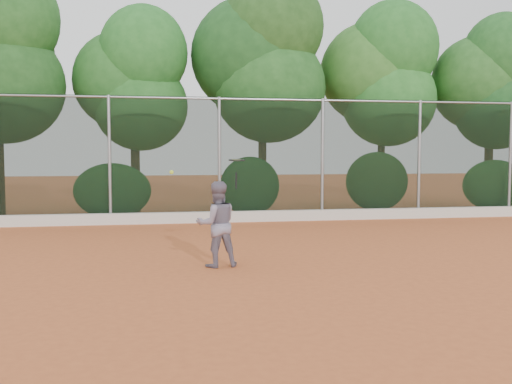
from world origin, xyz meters
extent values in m
plane|color=#C05B2D|center=(0.00, 0.00, 0.00)|extent=(80.00, 80.00, 0.00)
cube|color=beige|center=(0.00, 6.82, 0.15)|extent=(24.00, 0.20, 0.30)
imported|color=slate|center=(-0.74, 0.65, 0.73)|extent=(0.78, 0.65, 1.46)
cube|color=black|center=(0.00, 7.00, 1.75)|extent=(24.00, 0.01, 3.50)
cylinder|color=gray|center=(0.00, 7.00, 3.45)|extent=(24.00, 0.06, 0.06)
cylinder|color=gray|center=(-3.00, 7.00, 1.75)|extent=(0.09, 0.09, 3.50)
cylinder|color=gray|center=(0.00, 7.00, 1.75)|extent=(0.09, 0.09, 3.50)
cylinder|color=gray|center=(3.00, 7.00, 1.75)|extent=(0.09, 0.09, 3.50)
cylinder|color=gray|center=(6.00, 7.00, 1.75)|extent=(0.09, 0.09, 3.50)
cylinder|color=gray|center=(9.00, 7.00, 1.75)|extent=(0.09, 0.09, 3.50)
cylinder|color=#3F2718|center=(-6.30, 8.90, 1.45)|extent=(0.24, 0.24, 2.90)
ellipsoid|color=#2C6325|center=(-6.10, 8.80, 3.90)|extent=(3.50, 2.90, 3.40)
ellipsoid|color=#32732C|center=(-6.00, 8.70, 5.80)|extent=(3.10, 2.60, 3.20)
cylinder|color=#462D1B|center=(-2.40, 9.30, 1.20)|extent=(0.28, 0.28, 2.40)
ellipsoid|color=#20581E|center=(-2.20, 9.20, 3.40)|extent=(2.90, 2.40, 2.80)
ellipsoid|color=#1F551D|center=(-2.70, 9.50, 4.20)|extent=(3.20, 2.70, 3.10)
ellipsoid|color=#205E21|center=(-2.10, 9.00, 5.00)|extent=(2.70, 2.30, 2.90)
cylinder|color=#402818|center=(1.60, 9.00, 1.50)|extent=(0.26, 0.26, 3.00)
ellipsoid|color=#306E2A|center=(1.80, 8.90, 4.00)|extent=(3.60, 3.00, 3.50)
ellipsoid|color=#265F24|center=(1.30, 9.20, 5.00)|extent=(3.90, 3.20, 3.80)
ellipsoid|color=#336626|center=(1.90, 8.80, 5.90)|extent=(3.20, 2.70, 3.30)
cylinder|color=#46301A|center=(5.70, 9.20, 1.35)|extent=(0.24, 0.24, 2.70)
ellipsoid|color=#236221|center=(5.90, 9.10, 3.70)|extent=(3.20, 2.70, 3.10)
ellipsoid|color=#2A5D20|center=(5.40, 9.40, 4.60)|extent=(3.50, 2.90, 3.40)
ellipsoid|color=#1F5C20|center=(6.00, 9.00, 5.40)|extent=(3.00, 2.50, 3.10)
cylinder|color=#462D1B|center=(9.40, 8.80, 1.25)|extent=(0.28, 0.28, 2.50)
ellipsoid|color=#246024|center=(9.60, 8.70, 3.50)|extent=(3.00, 2.50, 2.90)
ellipsoid|color=#37742C|center=(9.10, 9.00, 4.30)|extent=(3.30, 2.80, 3.20)
ellipsoid|color=#2C6D29|center=(9.70, 8.60, 5.10)|extent=(2.80, 2.40, 3.00)
ellipsoid|color=#2E6C29|center=(-3.00, 7.80, 0.85)|extent=(2.20, 1.16, 1.60)
ellipsoid|color=#296426|center=(1.00, 7.80, 0.95)|extent=(1.80, 1.04, 1.76)
ellipsoid|color=#316326|center=(5.00, 7.80, 1.05)|extent=(2.00, 1.10, 1.84)
ellipsoid|color=#35772D|center=(9.00, 7.80, 0.90)|extent=(2.16, 1.12, 1.64)
cylinder|color=black|center=(-0.41, 0.65, 1.47)|extent=(0.04, 0.05, 0.29)
torus|color=black|center=(-0.41, 0.59, 1.82)|extent=(0.32, 0.32, 0.04)
cylinder|color=#B8C73A|center=(-0.41, 0.59, 1.82)|extent=(0.27, 0.27, 0.01)
sphere|color=#C1E032|center=(-1.50, 0.47, 1.63)|extent=(0.07, 0.07, 0.07)
camera|label=1|loc=(-1.73, -8.97, 1.96)|focal=40.00mm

